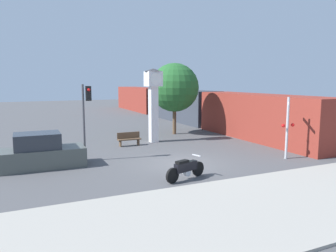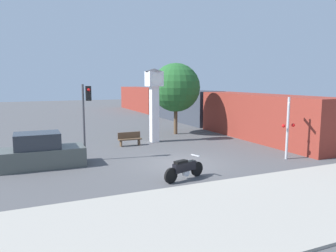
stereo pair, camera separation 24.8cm
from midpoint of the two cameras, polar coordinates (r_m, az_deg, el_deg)
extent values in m
plane|color=#4C4C4F|center=(17.70, 2.49, -6.56)|extent=(120.00, 120.00, 0.00)
cube|color=#9E998E|center=(12.39, 16.67, -13.12)|extent=(36.00, 6.00, 0.10)
cylinder|color=black|center=(15.45, 5.52, -7.44)|extent=(0.69, 0.32, 0.69)
cylinder|color=black|center=(14.33, 1.01, -8.64)|extent=(0.69, 0.32, 0.69)
cube|color=black|center=(14.81, 3.36, -7.09)|extent=(1.27, 0.63, 0.41)
cube|color=black|center=(14.59, 2.73, -6.25)|extent=(0.69, 0.45, 0.11)
cylinder|color=silver|center=(14.93, 3.51, -8.11)|extent=(0.37, 0.32, 0.32)
cube|color=silver|center=(15.20, 5.24, -5.11)|extent=(0.22, 0.50, 0.05)
cube|color=white|center=(23.59, -2.10, 2.04)|extent=(0.55, 0.55, 4.02)
cube|color=white|center=(23.46, -2.14, 8.21)|extent=(1.05, 1.05, 1.05)
cylinder|color=white|center=(22.96, -1.63, 8.22)|extent=(0.84, 0.02, 0.84)
cone|color=#333338|center=(23.47, -2.14, 9.74)|extent=(1.26, 1.26, 0.20)
cube|color=maroon|center=(25.53, 16.43, 1.48)|extent=(2.80, 12.87, 3.40)
cube|color=#333842|center=(36.79, 2.72, 3.68)|extent=(2.80, 12.87, 3.40)
cube|color=maroon|center=(49.18, -4.36, 4.74)|extent=(2.80, 12.87, 3.40)
cylinder|color=#47474C|center=(18.52, -14.08, 0.52)|extent=(0.12, 0.12, 4.23)
cube|color=black|center=(18.44, -13.32, 5.55)|extent=(0.28, 0.24, 0.80)
sphere|color=red|center=(18.28, -13.26, 6.16)|extent=(0.16, 0.16, 0.16)
cylinder|color=#B7B7BC|center=(19.60, 20.45, -0.40)|extent=(0.14, 0.14, 3.51)
cube|color=white|center=(19.46, 20.65, 3.70)|extent=(0.82, 0.82, 0.14)
sphere|color=red|center=(19.30, 19.83, 0.03)|extent=(0.20, 0.20, 0.20)
sphere|color=red|center=(19.79, 21.30, 0.14)|extent=(0.20, 0.20, 0.20)
cylinder|color=brown|center=(27.15, 1.60, 0.96)|extent=(0.30, 0.30, 2.26)
sphere|color=#235B28|center=(26.95, 1.62, 6.72)|extent=(3.98, 3.98, 3.98)
cube|color=brown|center=(22.48, -6.33, -2.30)|extent=(1.60, 0.44, 0.08)
cube|color=brown|center=(22.62, -6.49, -1.60)|extent=(1.60, 0.06, 0.44)
cube|color=brown|center=(22.35, -7.89, -3.03)|extent=(0.08, 0.35, 0.41)
cube|color=brown|center=(22.73, -4.78, -2.80)|extent=(0.08, 0.35, 0.41)
cube|color=#4C514C|center=(18.05, -20.65, -5.15)|extent=(4.22, 1.84, 1.00)
cube|color=#262B33|center=(17.87, -21.43, -2.38)|extent=(2.21, 1.67, 0.80)
camera|label=1|loc=(0.12, -89.63, 0.05)|focal=35.00mm
camera|label=2|loc=(0.12, 90.37, -0.05)|focal=35.00mm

